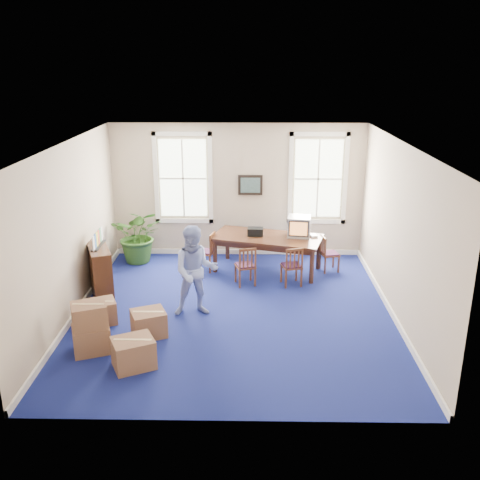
{
  "coord_description": "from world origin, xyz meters",
  "views": [
    {
      "loc": [
        0.28,
        -9.23,
        4.58
      ],
      "look_at": [
        0.1,
        0.6,
        1.25
      ],
      "focal_mm": 40.0,
      "sensor_mm": 36.0,
      "label": 1
    }
  ],
  "objects_px": {
    "conference_table": "(267,253)",
    "potted_plant": "(139,235)",
    "chair_near_left": "(245,265)",
    "credenza": "(100,271)",
    "crt_tv": "(299,226)",
    "man": "(196,271)",
    "cardboard_boxes": "(106,324)"
  },
  "relations": [
    {
      "from": "crt_tv",
      "to": "chair_near_left",
      "type": "distance_m",
      "value": 1.6
    },
    {
      "from": "potted_plant",
      "to": "man",
      "type": "bearing_deg",
      "value": -59.77
    },
    {
      "from": "chair_near_left",
      "to": "credenza",
      "type": "bearing_deg",
      "value": -5.52
    },
    {
      "from": "man",
      "to": "cardboard_boxes",
      "type": "distance_m",
      "value": 1.92
    },
    {
      "from": "chair_near_left",
      "to": "cardboard_boxes",
      "type": "distance_m",
      "value": 3.54
    },
    {
      "from": "conference_table",
      "to": "credenza",
      "type": "distance_m",
      "value": 3.71
    },
    {
      "from": "chair_near_left",
      "to": "credenza",
      "type": "distance_m",
      "value": 3.0
    },
    {
      "from": "conference_table",
      "to": "cardboard_boxes",
      "type": "relative_size",
      "value": 1.52
    },
    {
      "from": "crt_tv",
      "to": "man",
      "type": "relative_size",
      "value": 0.31
    },
    {
      "from": "conference_table",
      "to": "potted_plant",
      "type": "relative_size",
      "value": 1.81
    },
    {
      "from": "crt_tv",
      "to": "credenza",
      "type": "xyz_separation_m",
      "value": [
        -4.15,
        -1.44,
        -0.54
      ]
    },
    {
      "from": "crt_tv",
      "to": "cardboard_boxes",
      "type": "distance_m",
      "value": 5.03
    },
    {
      "from": "chair_near_left",
      "to": "potted_plant",
      "type": "bearing_deg",
      "value": -44.25
    },
    {
      "from": "chair_near_left",
      "to": "man",
      "type": "height_order",
      "value": "man"
    },
    {
      "from": "man",
      "to": "cardboard_boxes",
      "type": "relative_size",
      "value": 1.1
    },
    {
      "from": "chair_near_left",
      "to": "potted_plant",
      "type": "distance_m",
      "value": 2.85
    },
    {
      "from": "man",
      "to": "credenza",
      "type": "xyz_separation_m",
      "value": [
        -2.04,
        0.86,
        -0.36
      ]
    },
    {
      "from": "crt_tv",
      "to": "credenza",
      "type": "bearing_deg",
      "value": -152.75
    },
    {
      "from": "chair_near_left",
      "to": "cardboard_boxes",
      "type": "xyz_separation_m",
      "value": [
        -2.28,
        -2.71,
        0.01
      ]
    },
    {
      "from": "conference_table",
      "to": "man",
      "type": "distance_m",
      "value": 2.68
    },
    {
      "from": "potted_plant",
      "to": "cardboard_boxes",
      "type": "distance_m",
      "value": 4.05
    },
    {
      "from": "crt_tv",
      "to": "man",
      "type": "distance_m",
      "value": 3.12
    },
    {
      "from": "crt_tv",
      "to": "credenza",
      "type": "height_order",
      "value": "crt_tv"
    },
    {
      "from": "chair_near_left",
      "to": "potted_plant",
      "type": "height_order",
      "value": "potted_plant"
    },
    {
      "from": "crt_tv",
      "to": "chair_near_left",
      "type": "relative_size",
      "value": 0.62
    },
    {
      "from": "credenza",
      "to": "cardboard_boxes",
      "type": "relative_size",
      "value": 0.82
    },
    {
      "from": "conference_table",
      "to": "potted_plant",
      "type": "bearing_deg",
      "value": -173.47
    },
    {
      "from": "conference_table",
      "to": "crt_tv",
      "type": "xyz_separation_m",
      "value": [
        0.71,
        0.05,
        0.63
      ]
    },
    {
      "from": "man",
      "to": "potted_plant",
      "type": "height_order",
      "value": "man"
    },
    {
      "from": "man",
      "to": "conference_table",
      "type": "bearing_deg",
      "value": 50.04
    },
    {
      "from": "crt_tv",
      "to": "potted_plant",
      "type": "bearing_deg",
      "value": -178.86
    },
    {
      "from": "crt_tv",
      "to": "cardboard_boxes",
      "type": "xyz_separation_m",
      "value": [
        -3.48,
        -3.58,
        -0.59
      ]
    }
  ]
}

